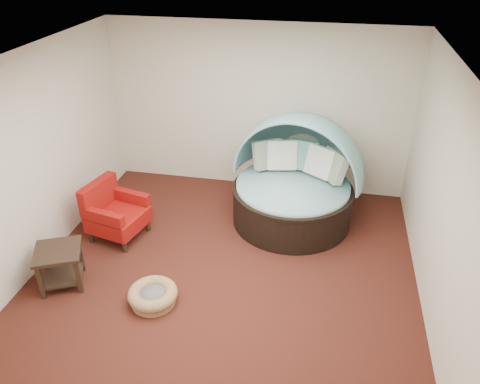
% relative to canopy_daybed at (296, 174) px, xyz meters
% --- Properties ---
extents(floor, '(5.00, 5.00, 0.00)m').
position_rel_canopy_daybed_xyz_m(floor, '(-0.75, -1.51, -0.78)').
color(floor, '#4B1F15').
rests_on(floor, ground).
extents(wall_back, '(5.00, 0.00, 5.00)m').
position_rel_canopy_daybed_xyz_m(wall_back, '(-0.75, 0.99, 0.62)').
color(wall_back, beige).
rests_on(wall_back, floor).
extents(wall_front, '(5.00, 0.00, 5.00)m').
position_rel_canopy_daybed_xyz_m(wall_front, '(-0.75, -4.01, 0.62)').
color(wall_front, beige).
rests_on(wall_front, floor).
extents(wall_left, '(0.00, 5.00, 5.00)m').
position_rel_canopy_daybed_xyz_m(wall_left, '(-3.25, -1.51, 0.62)').
color(wall_left, beige).
rests_on(wall_left, floor).
extents(wall_right, '(0.00, 5.00, 5.00)m').
position_rel_canopy_daybed_xyz_m(wall_right, '(1.75, -1.51, 0.62)').
color(wall_right, beige).
rests_on(wall_right, floor).
extents(ceiling, '(5.00, 5.00, 0.00)m').
position_rel_canopy_daybed_xyz_m(ceiling, '(-0.75, -1.51, 2.02)').
color(ceiling, white).
rests_on(ceiling, wall_back).
extents(canopy_daybed, '(2.20, 2.15, 1.68)m').
position_rel_canopy_daybed_xyz_m(canopy_daybed, '(0.00, 0.00, 0.00)').
color(canopy_daybed, black).
rests_on(canopy_daybed, floor).
extents(pet_basket, '(0.68, 0.68, 0.21)m').
position_rel_canopy_daybed_xyz_m(pet_basket, '(-1.49, -2.27, -0.67)').
color(pet_basket, olive).
rests_on(pet_basket, floor).
extents(red_armchair, '(0.88, 0.88, 0.87)m').
position_rel_canopy_daybed_xyz_m(red_armchair, '(-2.53, -1.01, -0.38)').
color(red_armchair, black).
rests_on(red_armchair, floor).
extents(side_table, '(0.74, 0.74, 0.54)m').
position_rel_canopy_daybed_xyz_m(side_table, '(-2.75, -2.16, -0.43)').
color(side_table, black).
rests_on(side_table, floor).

